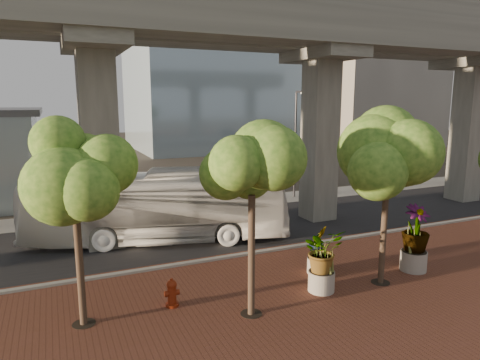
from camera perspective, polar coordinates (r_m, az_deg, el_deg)
name	(u,v)px	position (r m, az deg, el deg)	size (l,w,h in m)	color
ground	(237,242)	(21.21, -0.35, -8.23)	(160.00, 160.00, 0.00)	#332D25
brick_plaza	(336,314)	(14.79, 12.72, -17.02)	(70.00, 13.00, 0.06)	brown
asphalt_road	(222,230)	(22.96, -2.36, -6.71)	(90.00, 8.00, 0.04)	black
curb_strip	(255,253)	(19.47, 2.03, -9.72)	(70.00, 0.25, 0.16)	#9D9A92
far_sidewalk	(191,207)	(27.96, -6.52, -3.62)	(90.00, 3.00, 0.06)	#9D9A92
transit_viaduct	(221,91)	(21.95, -2.51, 11.73)	(72.00, 5.60, 12.40)	gray
midrise_block	(369,67)	(71.47, 16.80, 14.17)	(18.00, 16.00, 24.00)	gray
transit_bus	(158,207)	(21.20, -10.83, -3.54)	(2.92, 12.46, 3.47)	white
fire_hydrant	(172,293)	(14.84, -9.07, -14.64)	(0.49, 0.44, 0.98)	maroon
planter_front	(322,254)	(15.66, 10.92, -9.61)	(2.11, 2.11, 2.32)	gray
planter_right	(416,231)	(18.50, 22.38, -6.35)	(2.52, 2.52, 2.70)	#9E9B8F
planter_left	(318,244)	(17.29, 10.35, -8.43)	(1.78, 1.78, 1.95)	#A7A196
street_tree_far_west	(73,167)	(13.15, -21.41, 1.68)	(3.50, 3.50, 6.50)	#4D3A2C
street_tree_near_west	(252,164)	(12.87, 1.60, 2.18)	(3.37, 3.37, 6.44)	#4D3A2C
street_tree_near_east	(388,162)	(16.20, 19.13, 2.22)	(4.22, 4.22, 6.51)	#4D3A2C
streetlamp_east	(296,137)	(30.25, 7.50, 5.74)	(0.37, 1.08, 7.46)	#2A292E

